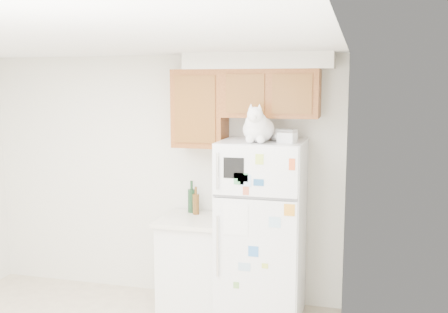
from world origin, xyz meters
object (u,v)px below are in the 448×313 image
(base_counter, at_px, (194,262))
(storage_box_back, at_px, (286,135))
(storage_box_front, at_px, (287,138))
(bottle_amber, at_px, (196,201))
(cat, at_px, (258,127))
(bottle_green, at_px, (192,197))
(refrigerator, at_px, (262,231))

(base_counter, xyz_separation_m, storage_box_back, (0.88, 0.05, 1.29))
(storage_box_front, xyz_separation_m, bottle_amber, (-0.94, 0.29, -0.69))
(bottle_amber, bearing_deg, storage_box_back, -4.47)
(cat, bearing_deg, base_counter, 163.62)
(cat, distance_m, storage_box_front, 0.27)
(bottle_green, bearing_deg, base_counter, -66.35)
(cat, bearing_deg, bottle_green, 153.07)
(refrigerator, xyz_separation_m, storage_box_front, (0.24, -0.10, 0.89))
(storage_box_front, relative_size, bottle_green, 0.46)
(refrigerator, bearing_deg, storage_box_back, 32.79)
(storage_box_back, height_order, storage_box_front, storage_box_back)
(storage_box_back, distance_m, bottle_amber, 1.14)
(base_counter, bearing_deg, bottle_amber, 97.36)
(storage_box_back, distance_m, bottle_green, 1.18)
(base_counter, relative_size, cat, 1.85)
(storage_box_back, xyz_separation_m, bottle_green, (-0.97, 0.13, -0.67))
(storage_box_back, bearing_deg, bottle_green, -172.88)
(bottle_green, relative_size, bottle_amber, 1.17)
(cat, distance_m, bottle_amber, 1.08)
(refrigerator, relative_size, storage_box_front, 11.33)
(storage_box_back, distance_m, storage_box_front, 0.22)
(storage_box_back, xyz_separation_m, bottle_amber, (-0.90, 0.07, -0.69))
(storage_box_front, distance_m, bottle_green, 1.26)
(refrigerator, height_order, storage_box_front, storage_box_front)
(bottle_green, bearing_deg, storage_box_front, -19.36)
(cat, bearing_deg, bottle_amber, 155.05)
(base_counter, height_order, storage_box_front, storage_box_front)
(refrigerator, height_order, cat, cat)
(base_counter, distance_m, storage_box_front, 1.59)
(storage_box_front, relative_size, bottle_amber, 0.54)
(base_counter, bearing_deg, storage_box_back, 3.35)
(base_counter, bearing_deg, refrigerator, -6.09)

